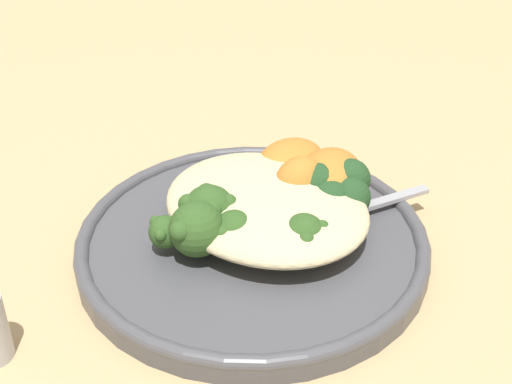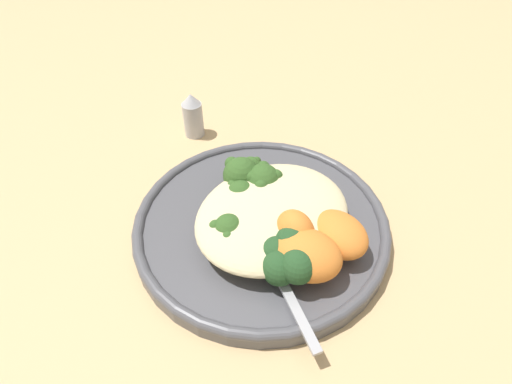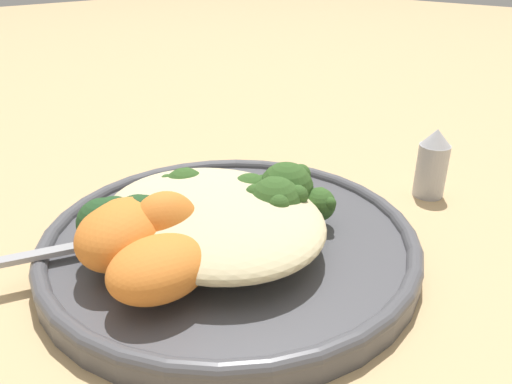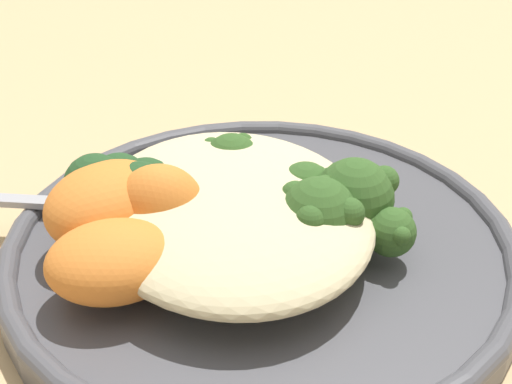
# 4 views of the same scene
# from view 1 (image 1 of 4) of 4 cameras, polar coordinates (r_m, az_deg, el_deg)

# --- Properties ---
(ground_plane) EXTENTS (4.00, 4.00, 0.00)m
(ground_plane) POSITION_cam_1_polar(r_m,az_deg,el_deg) (0.57, -1.21, -5.56)
(ground_plane) COLOR tan
(plate) EXTENTS (0.28, 0.28, 0.02)m
(plate) POSITION_cam_1_polar(r_m,az_deg,el_deg) (0.58, -0.62, -3.83)
(plate) COLOR #4C4C51
(plate) RESTS_ON ground_plane
(quinoa_mound) EXTENTS (0.17, 0.15, 0.03)m
(quinoa_mound) POSITION_cam_1_polar(r_m,az_deg,el_deg) (0.57, 0.64, -0.97)
(quinoa_mound) COLOR beige
(quinoa_mound) RESTS_ON plate
(broccoli_stalk_0) EXTENTS (0.04, 0.11, 0.03)m
(broccoli_stalk_0) POSITION_cam_1_polar(r_m,az_deg,el_deg) (0.56, -4.82, -2.38)
(broccoli_stalk_0) COLOR #8EB25B
(broccoli_stalk_0) RESTS_ON plate
(broccoli_stalk_1) EXTENTS (0.04, 0.09, 0.04)m
(broccoli_stalk_1) POSITION_cam_1_polar(r_m,az_deg,el_deg) (0.56, -3.21, -1.34)
(broccoli_stalk_1) COLOR #8EB25B
(broccoli_stalk_1) RESTS_ON plate
(broccoli_stalk_2) EXTENTS (0.04, 0.12, 0.04)m
(broccoli_stalk_2) POSITION_cam_1_polar(r_m,az_deg,el_deg) (0.54, -3.92, -2.59)
(broccoli_stalk_2) COLOR #8EB25B
(broccoli_stalk_2) RESTS_ON plate
(broccoli_stalk_3) EXTENTS (0.06, 0.08, 0.03)m
(broccoli_stalk_3) POSITION_cam_1_polar(r_m,az_deg,el_deg) (0.55, -1.42, -2.69)
(broccoli_stalk_3) COLOR #8EB25B
(broccoli_stalk_3) RESTS_ON plate
(broccoli_stalk_4) EXTENTS (0.05, 0.07, 0.03)m
(broccoli_stalk_4) POSITION_cam_1_polar(r_m,az_deg,el_deg) (0.56, -0.78, -2.17)
(broccoli_stalk_4) COLOR #8EB25B
(broccoli_stalk_4) RESTS_ON plate
(broccoli_stalk_5) EXTENTS (0.10, 0.08, 0.03)m
(broccoli_stalk_5) POSITION_cam_1_polar(r_m,az_deg,el_deg) (0.55, 0.67, -3.22)
(broccoli_stalk_5) COLOR #8EB25B
(broccoli_stalk_5) RESTS_ON plate
(broccoli_stalk_6) EXTENTS (0.09, 0.06, 0.03)m
(broccoli_stalk_6) POSITION_cam_1_polar(r_m,az_deg,el_deg) (0.55, 1.28, -2.63)
(broccoli_stalk_6) COLOR #8EB25B
(broccoli_stalk_6) RESTS_ON plate
(broccoli_stalk_7) EXTENTS (0.12, 0.05, 0.03)m
(broccoli_stalk_7) POSITION_cam_1_polar(r_m,az_deg,el_deg) (0.54, 3.06, -3.01)
(broccoli_stalk_7) COLOR #8EB25B
(broccoli_stalk_7) RESTS_ON plate
(sweet_potato_chunk_0) EXTENTS (0.06, 0.07, 0.04)m
(sweet_potato_chunk_0) POSITION_cam_1_polar(r_m,az_deg,el_deg) (0.63, 2.78, 2.48)
(sweet_potato_chunk_0) COLOR orange
(sweet_potato_chunk_0) RESTS_ON plate
(sweet_potato_chunk_1) EXTENTS (0.08, 0.08, 0.04)m
(sweet_potato_chunk_1) POSITION_cam_1_polar(r_m,az_deg,el_deg) (0.60, 5.92, 1.21)
(sweet_potato_chunk_1) COLOR orange
(sweet_potato_chunk_1) RESTS_ON plate
(sweet_potato_chunk_2) EXTENTS (0.05, 0.05, 0.05)m
(sweet_potato_chunk_2) POSITION_cam_1_polar(r_m,az_deg,el_deg) (0.59, 3.55, 0.75)
(sweet_potato_chunk_2) COLOR orange
(sweet_potato_chunk_2) RESTS_ON plate
(kale_tuft) EXTENTS (0.06, 0.06, 0.04)m
(kale_tuft) POSITION_cam_1_polar(r_m,az_deg,el_deg) (0.59, 6.39, 0.32)
(kale_tuft) COLOR #234723
(kale_tuft) RESTS_ON plate
(spoon) EXTENTS (0.06, 0.12, 0.01)m
(spoon) POSITION_cam_1_polar(r_m,az_deg,el_deg) (0.59, 6.99, -1.57)
(spoon) COLOR #A3A3A8
(spoon) RESTS_ON plate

